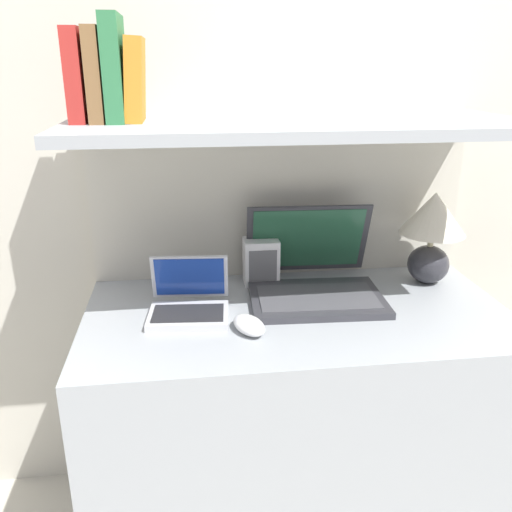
{
  "coord_description": "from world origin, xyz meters",
  "views": [
    {
      "loc": [
        -0.3,
        -1.04,
        1.42
      ],
      "look_at": [
        -0.12,
        0.3,
        0.94
      ],
      "focal_mm": 38.0,
      "sensor_mm": 36.0,
      "label": 1
    }
  ],
  "objects_px": {
    "router_box": "(261,261)",
    "book_green": "(115,69)",
    "laptop_large": "(314,279)",
    "book_orange": "(135,80)",
    "laptop_small": "(189,303)",
    "computer_mouse": "(249,325)",
    "book_red": "(78,76)",
    "book_brown": "(97,75)",
    "table_lamp": "(432,227)"
  },
  "relations": [
    {
      "from": "table_lamp",
      "to": "laptop_large",
      "type": "relative_size",
      "value": 0.73
    },
    {
      "from": "computer_mouse",
      "to": "book_red",
      "type": "height_order",
      "value": "book_red"
    },
    {
      "from": "laptop_large",
      "to": "book_red",
      "type": "relative_size",
      "value": 1.84
    },
    {
      "from": "laptop_small",
      "to": "book_green",
      "type": "xyz_separation_m",
      "value": [
        -0.15,
        0.05,
        0.6
      ]
    },
    {
      "from": "book_brown",
      "to": "book_orange",
      "type": "distance_m",
      "value": 0.09
    },
    {
      "from": "table_lamp",
      "to": "book_orange",
      "type": "xyz_separation_m",
      "value": [
        -0.85,
        -0.09,
        0.43
      ]
    },
    {
      "from": "table_lamp",
      "to": "book_red",
      "type": "height_order",
      "value": "book_red"
    },
    {
      "from": "laptop_small",
      "to": "router_box",
      "type": "distance_m",
      "value": 0.31
    },
    {
      "from": "book_brown",
      "to": "book_orange",
      "type": "bearing_deg",
      "value": 0.0
    },
    {
      "from": "laptop_large",
      "to": "book_orange",
      "type": "height_order",
      "value": "book_orange"
    },
    {
      "from": "book_brown",
      "to": "computer_mouse",
      "type": "bearing_deg",
      "value": -25.94
    },
    {
      "from": "table_lamp",
      "to": "laptop_small",
      "type": "height_order",
      "value": "table_lamp"
    },
    {
      "from": "laptop_small",
      "to": "router_box",
      "type": "height_order",
      "value": "laptop_small"
    },
    {
      "from": "laptop_large",
      "to": "router_box",
      "type": "bearing_deg",
      "value": 141.48
    },
    {
      "from": "book_brown",
      "to": "book_orange",
      "type": "height_order",
      "value": "book_brown"
    },
    {
      "from": "table_lamp",
      "to": "laptop_small",
      "type": "bearing_deg",
      "value": -169.37
    },
    {
      "from": "laptop_large",
      "to": "book_red",
      "type": "height_order",
      "value": "book_red"
    },
    {
      "from": "book_green",
      "to": "table_lamp",
      "type": "bearing_deg",
      "value": 5.9
    },
    {
      "from": "book_red",
      "to": "book_green",
      "type": "bearing_deg",
      "value": 0.0
    },
    {
      "from": "book_green",
      "to": "book_red",
      "type": "bearing_deg",
      "value": 180.0
    },
    {
      "from": "laptop_large",
      "to": "book_brown",
      "type": "bearing_deg",
      "value": -175.57
    },
    {
      "from": "laptop_small",
      "to": "book_red",
      "type": "height_order",
      "value": "book_red"
    },
    {
      "from": "table_lamp",
      "to": "book_orange",
      "type": "bearing_deg",
      "value": -173.78
    },
    {
      "from": "router_box",
      "to": "book_green",
      "type": "distance_m",
      "value": 0.7
    },
    {
      "from": "book_red",
      "to": "computer_mouse",
      "type": "bearing_deg",
      "value": -23.28
    },
    {
      "from": "laptop_large",
      "to": "book_brown",
      "type": "distance_m",
      "value": 0.81
    },
    {
      "from": "laptop_large",
      "to": "router_box",
      "type": "xyz_separation_m",
      "value": [
        -0.14,
        0.11,
        0.02
      ]
    },
    {
      "from": "router_box",
      "to": "book_brown",
      "type": "height_order",
      "value": "book_brown"
    },
    {
      "from": "book_red",
      "to": "book_green",
      "type": "relative_size",
      "value": 0.88
    },
    {
      "from": "laptop_large",
      "to": "laptop_small",
      "type": "xyz_separation_m",
      "value": [
        -0.37,
        -0.09,
        -0.02
      ]
    },
    {
      "from": "router_box",
      "to": "book_orange",
      "type": "distance_m",
      "value": 0.66
    },
    {
      "from": "router_box",
      "to": "book_brown",
      "type": "distance_m",
      "value": 0.71
    },
    {
      "from": "laptop_large",
      "to": "computer_mouse",
      "type": "bearing_deg",
      "value": -135.8
    },
    {
      "from": "computer_mouse",
      "to": "book_green",
      "type": "distance_m",
      "value": 0.71
    },
    {
      "from": "laptop_large",
      "to": "book_orange",
      "type": "xyz_separation_m",
      "value": [
        -0.47,
        -0.04,
        0.56
      ]
    },
    {
      "from": "book_brown",
      "to": "book_green",
      "type": "bearing_deg",
      "value": 0.0
    },
    {
      "from": "router_box",
      "to": "book_green",
      "type": "height_order",
      "value": "book_green"
    },
    {
      "from": "laptop_small",
      "to": "book_green",
      "type": "relative_size",
      "value": 0.93
    },
    {
      "from": "laptop_small",
      "to": "computer_mouse",
      "type": "relative_size",
      "value": 1.7
    },
    {
      "from": "router_box",
      "to": "book_orange",
      "type": "bearing_deg",
      "value": -154.84
    },
    {
      "from": "table_lamp",
      "to": "laptop_large",
      "type": "bearing_deg",
      "value": -172.58
    },
    {
      "from": "book_brown",
      "to": "book_green",
      "type": "xyz_separation_m",
      "value": [
        0.04,
        0.0,
        0.01
      ]
    },
    {
      "from": "laptop_small",
      "to": "router_box",
      "type": "bearing_deg",
      "value": 41.82
    },
    {
      "from": "router_box",
      "to": "laptop_small",
      "type": "bearing_deg",
      "value": -138.18
    },
    {
      "from": "laptop_small",
      "to": "book_orange",
      "type": "distance_m",
      "value": 0.59
    },
    {
      "from": "book_green",
      "to": "book_orange",
      "type": "distance_m",
      "value": 0.05
    },
    {
      "from": "laptop_small",
      "to": "computer_mouse",
      "type": "height_order",
      "value": "laptop_small"
    },
    {
      "from": "computer_mouse",
      "to": "book_green",
      "type": "xyz_separation_m",
      "value": [
        -0.3,
        0.17,
        0.62
      ]
    },
    {
      "from": "router_box",
      "to": "book_brown",
      "type": "xyz_separation_m",
      "value": [
        -0.42,
        -0.16,
        0.55
      ]
    },
    {
      "from": "table_lamp",
      "to": "router_box",
      "type": "bearing_deg",
      "value": 173.04
    }
  ]
}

